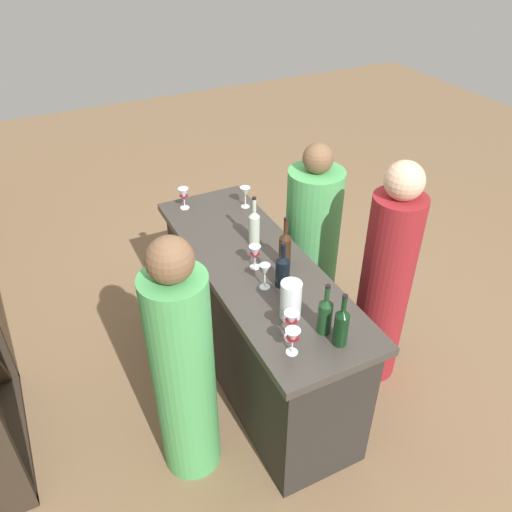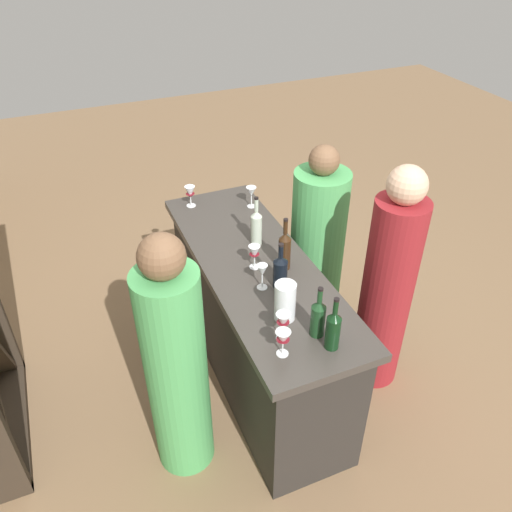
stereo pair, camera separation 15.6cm
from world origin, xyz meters
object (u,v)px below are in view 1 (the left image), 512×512
at_px(wine_bottle_leftmost_dark_green, 341,326).
at_px(person_right_guest, 183,372).
at_px(wine_bottle_second_left_olive_green, 325,314).
at_px(wine_glass_far_left, 291,320).
at_px(wine_bottle_center_near_black, 283,270).
at_px(wine_glass_far_center, 184,195).
at_px(wine_glass_near_left, 245,193).
at_px(wine_glass_far_right, 293,338).
at_px(water_pitcher, 291,300).
at_px(wine_bottle_rightmost_clear_pale, 254,226).
at_px(wine_glass_near_right, 265,271).
at_px(wine_glass_near_center, 255,254).
at_px(person_left_guest, 385,284).
at_px(person_center_guest, 311,246).
at_px(wine_bottle_second_right_amber_brown, 285,249).

xyz_separation_m(wine_bottle_leftmost_dark_green, person_right_guest, (0.36, 0.71, -0.34)).
relative_size(wine_bottle_second_left_olive_green, wine_glass_far_left, 1.81).
height_order(wine_bottle_leftmost_dark_green, wine_bottle_center_near_black, wine_bottle_leftmost_dark_green).
bearing_deg(wine_glass_far_center, wine_glass_near_left, -113.97).
distance_m(wine_bottle_center_near_black, person_right_guest, 0.77).
bearing_deg(person_right_guest, wine_glass_far_right, -11.20).
distance_m(wine_glass_near_left, wine_glass_far_right, 1.43).
relative_size(wine_glass_near_left, water_pitcher, 0.70).
relative_size(wine_bottle_center_near_black, wine_glass_far_right, 1.97).
xyz_separation_m(wine_bottle_rightmost_clear_pale, person_right_guest, (-0.62, 0.72, -0.35)).
xyz_separation_m(wine_bottle_second_left_olive_green, person_right_guest, (0.25, 0.68, -0.34)).
relative_size(wine_glass_far_center, wine_glass_far_right, 1.05).
bearing_deg(wine_bottle_second_left_olive_green, wine_glass_near_right, 13.49).
bearing_deg(wine_glass_near_center, wine_bottle_leftmost_dark_green, -172.54).
xyz_separation_m(wine_bottle_leftmost_dark_green, wine_glass_near_left, (1.42, -0.16, -0.00)).
bearing_deg(wine_glass_far_left, wine_bottle_rightmost_clear_pale, -14.07).
bearing_deg(wine_bottle_center_near_black, wine_bottle_rightmost_clear_pale, -5.82).
bearing_deg(water_pitcher, wine_bottle_leftmost_dark_green, -156.53).
relative_size(wine_bottle_rightmost_clear_pale, water_pitcher, 1.51).
relative_size(water_pitcher, person_left_guest, 0.14).
xyz_separation_m(wine_bottle_center_near_black, wine_glass_near_left, (0.89, -0.19, 0.00)).
bearing_deg(person_center_guest, wine_glass_near_center, 45.76).
height_order(wine_bottle_leftmost_dark_green, person_center_guest, person_center_guest).
xyz_separation_m(wine_bottle_rightmost_clear_pale, wine_glass_far_right, (-0.93, 0.25, -0.03)).
xyz_separation_m(wine_glass_far_left, person_left_guest, (0.33, -0.89, -0.32)).
distance_m(wine_glass_far_right, person_center_guest, 1.42).
xyz_separation_m(wine_glass_far_center, person_center_guest, (-0.44, -0.80, -0.40)).
xyz_separation_m(wine_bottle_center_near_black, wine_glass_far_center, (1.07, 0.20, -0.01)).
distance_m(wine_bottle_second_left_olive_green, person_left_guest, 0.86).
relative_size(wine_bottle_second_left_olive_green, wine_glass_near_right, 1.90).
relative_size(wine_glass_near_center, wine_glass_near_right, 0.97).
bearing_deg(wine_bottle_center_near_black, wine_glass_near_right, 73.93).
xyz_separation_m(wine_glass_near_left, person_left_guest, (-0.95, -0.53, -0.32)).
relative_size(wine_glass_near_right, wine_glass_far_left, 0.95).
height_order(wine_glass_near_center, person_left_guest, person_left_guest).
distance_m(wine_glass_far_center, person_center_guest, 0.99).
relative_size(wine_bottle_second_right_amber_brown, wine_glass_near_right, 2.16).
bearing_deg(person_left_guest, wine_glass_near_center, -38.37).
distance_m(wine_bottle_second_right_amber_brown, wine_glass_near_right, 0.23).
bearing_deg(person_left_guest, wine_bottle_second_right_amber_brown, -37.26).
bearing_deg(wine_bottle_rightmost_clear_pale, water_pitcher, 169.19).
bearing_deg(person_left_guest, person_center_guest, -98.69).
xyz_separation_m(wine_bottle_leftmost_dark_green, wine_bottle_center_near_black, (0.53, 0.03, -0.01)).
bearing_deg(wine_glass_near_right, wine_bottle_leftmost_dark_green, -166.67).
height_order(wine_bottle_rightmost_clear_pale, person_center_guest, person_center_guest).
height_order(wine_bottle_second_left_olive_green, person_right_guest, person_right_guest).
relative_size(wine_glass_far_right, person_right_guest, 0.09).
distance_m(wine_glass_near_right, wine_glass_far_center, 1.04).
bearing_deg(person_center_guest, person_left_guest, 114.57).
relative_size(wine_bottle_leftmost_dark_green, person_right_guest, 0.20).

